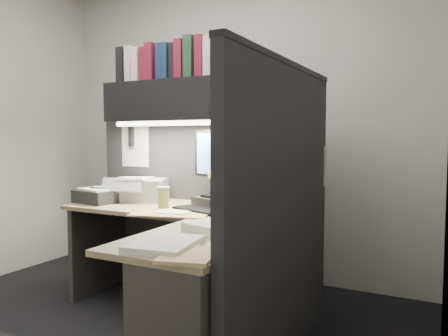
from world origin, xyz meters
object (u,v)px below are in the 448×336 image
(telephone, at_px, (258,202))
(notebook_stack, at_px, (99,196))
(desk, at_px, (179,276))
(overhead_shelf, at_px, (200,100))
(monitor, at_px, (219,177))
(printer, at_px, (139,189))
(coffee_cup, at_px, (164,199))
(keyboard, at_px, (202,211))

(telephone, height_order, notebook_stack, notebook_stack)
(desk, height_order, overhead_shelf, overhead_shelf)
(monitor, relative_size, printer, 1.29)
(monitor, height_order, printer, monitor)
(overhead_shelf, xyz_separation_m, coffee_cup, (-0.11, -0.31, -0.70))
(coffee_cup, height_order, notebook_stack, coffee_cup)
(overhead_shelf, bearing_deg, notebook_stack, -159.38)
(desk, distance_m, printer, 1.17)
(telephone, xyz_separation_m, printer, (-0.99, -0.07, 0.04))
(desk, distance_m, overhead_shelf, 1.33)
(telephone, relative_size, coffee_cup, 1.55)
(desk, bearing_deg, overhead_shelf, 111.79)
(desk, relative_size, telephone, 7.47)
(telephone, height_order, coffee_cup, coffee_cup)
(monitor, xyz_separation_m, telephone, (0.25, 0.12, -0.17))
(overhead_shelf, relative_size, telephone, 6.81)
(keyboard, bearing_deg, notebook_stack, -164.40)
(desk, relative_size, keyboard, 3.76)
(desk, xyz_separation_m, keyboard, (-0.11, 0.45, 0.30))
(monitor, distance_m, telephone, 0.32)
(desk, bearing_deg, keyboard, 103.44)
(keyboard, distance_m, printer, 0.78)
(keyboard, relative_size, printer, 1.07)
(keyboard, bearing_deg, desk, -59.68)
(monitor, bearing_deg, coffee_cup, -122.73)
(monitor, xyz_separation_m, coffee_cup, (-0.32, -0.22, -0.14))
(overhead_shelf, distance_m, monitor, 0.59)
(overhead_shelf, height_order, notebook_stack, overhead_shelf)
(desk, xyz_separation_m, notebook_stack, (-1.04, 0.47, 0.34))
(overhead_shelf, distance_m, coffee_cup, 0.77)
(telephone, bearing_deg, overhead_shelf, -172.91)
(monitor, height_order, notebook_stack, monitor)
(overhead_shelf, bearing_deg, monitor, -23.28)
(keyboard, relative_size, telephone, 1.99)
(keyboard, xyz_separation_m, coffee_cup, (-0.31, -0.01, 0.06))
(monitor, xyz_separation_m, notebook_stack, (-0.94, -0.19, -0.17))
(monitor, height_order, telephone, monitor)
(printer, bearing_deg, monitor, -25.31)
(notebook_stack, bearing_deg, monitor, 11.47)
(keyboard, height_order, printer, printer)
(coffee_cup, relative_size, printer, 0.35)
(overhead_shelf, distance_m, telephone, 0.85)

